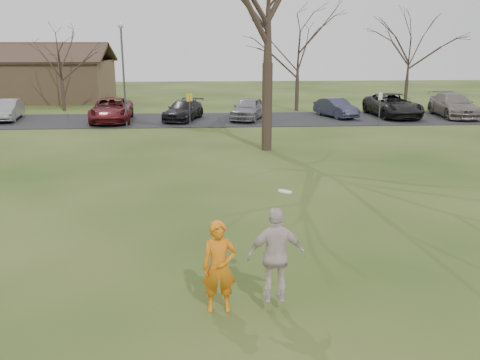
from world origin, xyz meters
name	(u,v)px	position (x,y,z in m)	size (l,w,h in m)	color
ground	(252,302)	(0.00, 0.00, 0.00)	(120.00, 120.00, 0.00)	#1E380F
parking_strip	(221,120)	(0.00, 25.00, 0.02)	(62.00, 6.50, 0.04)	black
player_defender	(219,267)	(-0.67, -0.28, 0.93)	(0.68, 0.45, 1.86)	orange
car_1	(7,110)	(-14.44, 25.59, 0.73)	(1.47, 4.22, 1.39)	gray
car_2	(112,110)	(-7.26, 24.55, 0.81)	(2.55, 5.54, 1.54)	maroon
car_3	(183,110)	(-2.53, 24.90, 0.69)	(1.83, 4.49, 1.30)	black
car_4	(249,108)	(1.89, 24.86, 0.78)	(1.76, 4.36, 1.49)	gray
car_5	(336,108)	(8.10, 25.60, 0.69)	(1.37, 3.93, 1.29)	#2F3147
car_6	(393,105)	(12.18, 25.60, 0.84)	(2.67, 5.78, 1.61)	black
car_7	(453,105)	(16.45, 25.32, 0.84)	(2.23, 5.49, 1.59)	slate
catching_play	(276,255)	(0.43, -0.37, 1.19)	(1.16, 0.55, 2.28)	beige
lamp_post	(123,62)	(-6.00, 22.50, 3.97)	(0.34, 0.34, 6.27)	#47474C
sign_yellow	(190,104)	(-2.00, 22.00, 1.45)	(0.35, 0.35, 2.08)	#47474C
sign_white	(380,103)	(10.00, 22.00, 1.45)	(0.35, 0.35, 2.08)	#47474C
big_tree	(269,0)	(2.00, 15.00, 7.00)	(9.00, 9.00, 14.00)	#352821
small_tree_row	(276,59)	(4.38, 30.06, 3.89)	(55.00, 5.90, 8.50)	#352821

